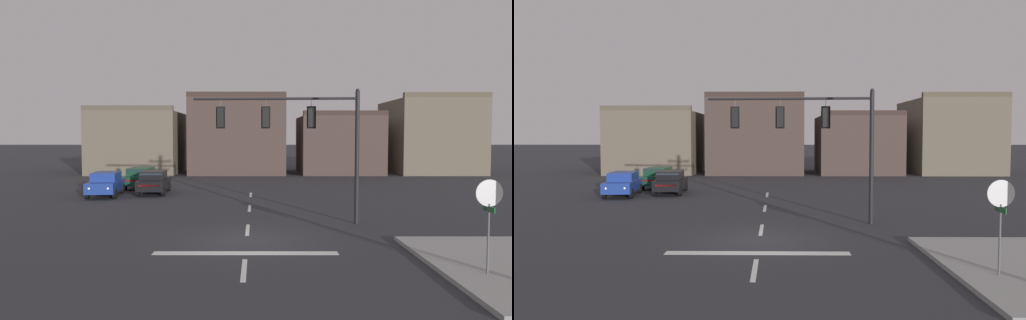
# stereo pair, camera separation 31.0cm
# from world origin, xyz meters

# --- Properties ---
(ground_plane) EXTENTS (400.00, 400.00, 0.00)m
(ground_plane) POSITION_xyz_m (0.00, 0.00, 0.00)
(ground_plane) COLOR #2B2B30
(stop_bar_paint) EXTENTS (6.40, 0.50, 0.01)m
(stop_bar_paint) POSITION_xyz_m (0.00, -2.00, 0.00)
(stop_bar_paint) COLOR silver
(stop_bar_paint) RESTS_ON ground
(lane_centreline) EXTENTS (0.16, 26.40, 0.01)m
(lane_centreline) POSITION_xyz_m (0.00, 2.00, 0.00)
(lane_centreline) COLOR silver
(lane_centreline) RESTS_ON ground
(signal_mast_near_side) EXTENTS (7.64, 0.67, 6.20)m
(signal_mast_near_side) POSITION_xyz_m (2.45, 3.60, 4.37)
(signal_mast_near_side) COLOR black
(signal_mast_near_side) RESTS_ON ground
(stop_sign) EXTENTS (0.76, 0.64, 2.83)m
(stop_sign) POSITION_xyz_m (6.89, -4.92, 2.14)
(stop_sign) COLOR #56565B
(stop_sign) RESTS_ON ground
(car_lot_nearside) EXTENTS (2.28, 4.59, 1.61)m
(car_lot_nearside) POSITION_xyz_m (-9.76, 13.33, 0.86)
(car_lot_nearside) COLOR navy
(car_lot_nearside) RESTS_ON ground
(car_lot_middle) EXTENTS (2.02, 4.50, 1.61)m
(car_lot_middle) POSITION_xyz_m (-8.55, 18.11, 0.86)
(car_lot_middle) COLOR #143D28
(car_lot_middle) RESTS_ON ground
(car_lot_farside) EXTENTS (2.15, 4.55, 1.61)m
(car_lot_farside) POSITION_xyz_m (-6.81, 14.65, 0.86)
(car_lot_farside) COLOR black
(car_lot_farside) RESTS_ON ground
(building_row) EXTENTS (41.20, 13.34, 8.49)m
(building_row) POSITION_xyz_m (2.58, 34.08, 3.64)
(building_row) COLOR #665B4C
(building_row) RESTS_ON ground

